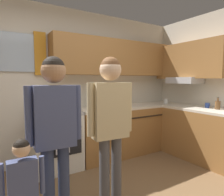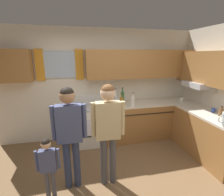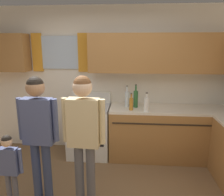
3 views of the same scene
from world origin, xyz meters
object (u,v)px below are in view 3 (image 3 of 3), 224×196
object	(u,v)px
stove_oven	(89,130)
adult_in_plaid	(84,128)
small_child	(9,164)
bottle_tall_clear	(127,99)
adult_holding_child	(38,126)
bottle_milk_white	(146,104)
bottle_oil_amber	(131,104)
bottle_wine_green	(136,99)

from	to	relation	value
stove_oven	adult_in_plaid	world-z (taller)	adult_in_plaid
small_child	bottle_tall_clear	bearing A→B (deg)	48.52
adult_holding_child	adult_in_plaid	world-z (taller)	adult_in_plaid
bottle_milk_white	small_child	world-z (taller)	bottle_milk_white
stove_oven	adult_holding_child	size ratio (longest dim) A/B	0.69
bottle_tall_clear	bottle_milk_white	size ratio (longest dim) A/B	1.17
bottle_oil_amber	adult_in_plaid	xyz separation A→B (m)	(-0.54, -1.16, 0.01)
bottle_oil_amber	adult_in_plaid	size ratio (longest dim) A/B	0.18
bottle_wine_green	small_child	xyz separation A→B (m)	(-1.48, -1.47, -0.46)
bottle_tall_clear	bottle_wine_green	world-z (taller)	bottle_wine_green
bottle_tall_clear	adult_holding_child	size ratio (longest dim) A/B	0.23
stove_oven	bottle_tall_clear	distance (m)	0.87
bottle_wine_green	bottle_milk_white	bearing A→B (deg)	-56.39
bottle_wine_green	adult_holding_child	world-z (taller)	adult_holding_child
small_child	adult_in_plaid	bearing A→B (deg)	8.76
bottle_wine_green	adult_holding_child	xyz separation A→B (m)	(-1.17, -1.29, -0.05)
stove_oven	adult_in_plaid	xyz separation A→B (m)	(0.19, -1.33, 0.55)
bottle_tall_clear	bottle_wine_green	xyz separation A→B (m)	(0.15, -0.03, 0.01)
bottle_tall_clear	adult_holding_child	distance (m)	1.67
stove_oven	bottle_tall_clear	xyz separation A→B (m)	(0.66, 0.04, 0.57)
stove_oven	small_child	xyz separation A→B (m)	(-0.67, -1.46, 0.13)
bottle_tall_clear	bottle_wine_green	size ratio (longest dim) A/B	0.93
bottle_milk_white	bottle_oil_amber	distance (m)	0.25
adult_in_plaid	small_child	world-z (taller)	adult_in_plaid
stove_oven	small_child	world-z (taller)	stove_oven
stove_oven	adult_in_plaid	distance (m)	1.45
bottle_milk_white	adult_in_plaid	world-z (taller)	adult_in_plaid
bottle_oil_amber	small_child	distance (m)	1.95
adult_holding_child	adult_in_plaid	bearing A→B (deg)	-4.99
stove_oven	adult_in_plaid	size ratio (longest dim) A/B	0.68
adult_in_plaid	adult_holding_child	bearing A→B (deg)	175.01
bottle_tall_clear	bottle_milk_white	xyz separation A→B (m)	(0.31, -0.28, -0.02)
stove_oven	bottle_tall_clear	world-z (taller)	bottle_tall_clear
adult_holding_child	bottle_milk_white	bearing A→B (deg)	37.91
stove_oven	bottle_oil_amber	distance (m)	0.93
bottle_wine_green	adult_in_plaid	size ratio (longest dim) A/B	0.24
bottle_milk_white	bottle_tall_clear	bearing A→B (deg)	138.44
bottle_milk_white	small_child	size ratio (longest dim) A/B	0.33
adult_in_plaid	small_child	bearing A→B (deg)	-171.24
stove_oven	bottle_oil_amber	bearing A→B (deg)	-13.45
adult_holding_child	adult_in_plaid	xyz separation A→B (m)	(0.56, -0.05, 0.02)
bottle_oil_amber	small_child	world-z (taller)	bottle_oil_amber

